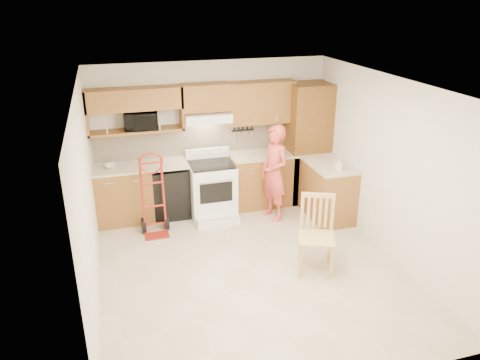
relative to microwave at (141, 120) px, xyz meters
name	(u,v)px	position (x,y,z in m)	size (l,w,h in m)	color
floor	(250,268)	(1.17, -2.08, -1.64)	(4.00, 4.50, 0.02)	#C2B198
ceiling	(252,84)	(1.17, -2.08, 0.88)	(4.00, 4.50, 0.02)	white
wall_back	(211,135)	(1.17, 0.17, -0.38)	(4.00, 0.02, 2.50)	silver
wall_front	(331,281)	(1.17, -4.34, -0.38)	(4.00, 0.02, 2.50)	silver
wall_left	(87,202)	(-0.84, -2.08, -0.38)	(0.02, 4.50, 2.50)	silver
wall_right	(389,168)	(3.18, -2.08, -0.38)	(0.02, 4.50, 2.50)	silver
backsplash	(212,138)	(1.17, 0.15, -0.43)	(3.92, 0.03, 0.55)	beige
lower_cab_left	(124,195)	(-0.38, -0.14, -1.18)	(0.90, 0.60, 0.90)	brown
dishwasher	(170,191)	(0.37, -0.14, -1.21)	(0.60, 0.60, 0.85)	black
lower_cab_right	(262,180)	(2.00, -0.14, -1.18)	(1.14, 0.60, 0.90)	brown
countertop_left	(140,166)	(-0.08, -0.13, -0.71)	(1.50, 0.63, 0.04)	#B9AB90
countertop_right	(263,154)	(2.00, -0.13, -0.71)	(1.14, 0.63, 0.04)	#B9AB90
cab_return_right	(327,191)	(2.87, -0.94, -1.18)	(0.60, 1.00, 0.90)	brown
countertop_return	(330,165)	(2.87, -0.94, -0.71)	(0.63, 1.00, 0.04)	#B9AB90
pantry_tall	(307,143)	(2.82, -0.14, -0.58)	(0.70, 0.60, 2.10)	brown
upper_cab_left	(134,99)	(-0.08, 0.00, 0.35)	(1.50, 0.33, 0.34)	brown
upper_shelf_mw	(137,131)	(-0.08, 0.00, -0.16)	(1.50, 0.33, 0.04)	brown
upper_cab_center	(205,97)	(1.05, 0.00, 0.31)	(0.76, 0.33, 0.44)	brown
upper_cab_right	(261,102)	(2.00, 0.00, 0.17)	(1.14, 0.33, 0.70)	brown
range_hood	(207,117)	(1.05, -0.06, 0.00)	(0.76, 0.46, 0.14)	white
knife_strip	(243,134)	(1.72, 0.12, -0.39)	(0.40, 0.05, 0.29)	black
microwave	(141,120)	(0.00, 0.00, 0.00)	(0.52, 0.35, 0.29)	black
range	(213,186)	(1.04, -0.40, -1.09)	(0.74, 0.97, 1.09)	white
person	(274,173)	(1.99, -0.74, -0.84)	(0.58, 0.38, 1.60)	#D0483D
hand_truck	(154,198)	(0.04, -0.76, -1.03)	(0.48, 0.44, 1.22)	maroon
dining_chair	(317,236)	(1.99, -2.38, -1.11)	(0.47, 0.51, 1.04)	#DDBC77
soap_bottle	(339,164)	(2.87, -1.24, -0.59)	(0.09, 0.09, 0.20)	white
bowl	(112,166)	(-0.52, -0.14, -0.67)	(0.21, 0.21, 0.05)	white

